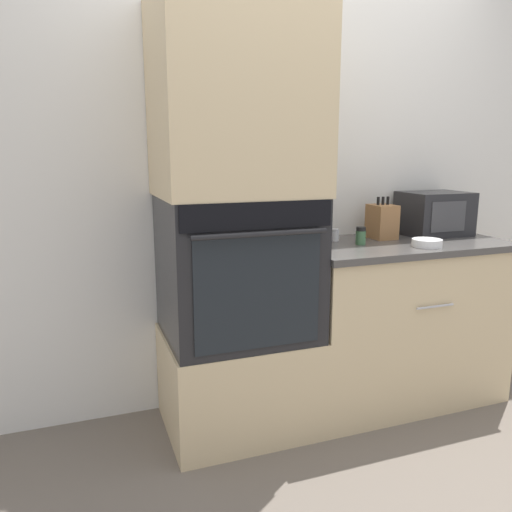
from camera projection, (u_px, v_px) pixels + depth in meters
ground_plane at (328, 441)px, 2.44m from camera, size 12.00×12.00×0.00m
wall_back at (281, 177)px, 2.77m from camera, size 8.00×0.05×2.50m
oven_cabinet_base at (238, 379)px, 2.55m from camera, size 0.73×0.60×0.50m
wall_oven at (238, 267)px, 2.42m from camera, size 0.71×0.64×0.69m
oven_cabinet_upper at (236, 97)px, 2.26m from camera, size 0.73×0.60×0.90m
counter_unit at (396, 320)px, 2.82m from camera, size 1.17×0.63×0.91m
microwave at (434, 213)px, 2.92m from camera, size 0.37×0.29×0.25m
knife_block at (382, 221)px, 2.80m from camera, size 0.13×0.16×0.23m
bowl at (427, 243)px, 2.57m from camera, size 0.15×0.15×0.04m
condiment_jar_near at (361, 236)px, 2.62m from camera, size 0.05×0.05×0.09m
condiment_jar_mid at (335, 235)px, 2.74m from camera, size 0.05×0.05×0.06m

